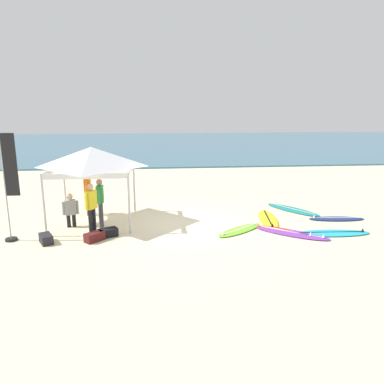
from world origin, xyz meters
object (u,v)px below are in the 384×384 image
(surfboard_red, at_px, (285,231))
(surfboard_navy, at_px, (336,219))
(surfboard_teal, at_px, (292,209))
(person_green, at_px, (100,200))
(canopy_tent, at_px, (92,157))
(surfboard_cyan, at_px, (332,233))
(gear_bag_near_tent, at_px, (46,239))
(person_yellow, at_px, (91,205))
(person_grey, at_px, (70,209))
(banner_flag, at_px, (10,192))
(surfboard_lime, at_px, (240,230))
(gear_bag_by_pole, at_px, (108,233))
(surfboard_yellow, at_px, (268,219))
(surfboard_purple, at_px, (292,233))
(gear_bag_on_sand, at_px, (95,237))
(person_orange, at_px, (88,190))

(surfboard_red, bearing_deg, surfboard_navy, 26.53)
(surfboard_teal, height_order, person_green, person_green)
(canopy_tent, relative_size, surfboard_cyan, 1.09)
(canopy_tent, xyz_separation_m, gear_bag_near_tent, (-1.18, -1.98, -2.25))
(person_yellow, xyz_separation_m, person_grey, (-0.88, 0.87, -0.33))
(surfboard_red, height_order, person_green, person_green)
(surfboard_teal, bearing_deg, banner_flag, -165.83)
(surfboard_lime, bearing_deg, canopy_tent, 164.12)
(gear_bag_by_pole, bearing_deg, surfboard_yellow, 12.53)
(surfboard_purple, height_order, gear_bag_near_tent, gear_bag_near_tent)
(person_yellow, bearing_deg, person_grey, 135.33)
(person_grey, relative_size, gear_bag_by_pole, 2.00)
(surfboard_yellow, relative_size, gear_bag_near_tent, 4.12)
(surfboard_lime, height_order, person_yellow, person_yellow)
(surfboard_cyan, relative_size, gear_bag_near_tent, 4.28)
(person_grey, xyz_separation_m, gear_bag_by_pole, (1.40, -1.16, -0.52))
(surfboard_red, relative_size, gear_bag_near_tent, 3.33)
(surfboard_navy, bearing_deg, surfboard_purple, -148.12)
(surfboard_navy, distance_m, gear_bag_near_tent, 10.19)
(surfboard_teal, distance_m, gear_bag_near_tent, 9.36)
(banner_flag, distance_m, gear_bag_on_sand, 2.90)
(surfboard_cyan, distance_m, person_grey, 8.92)
(surfboard_cyan, relative_size, surfboard_red, 1.29)
(surfboard_lime, height_order, surfboard_purple, same)
(person_orange, xyz_separation_m, gear_bag_by_pole, (1.05, -2.55, -0.85))
(person_grey, height_order, gear_bag_on_sand, person_grey)
(surfboard_teal, relative_size, person_yellow, 1.42)
(person_yellow, bearing_deg, surfboard_teal, 15.89)
(surfboard_cyan, distance_m, banner_flag, 10.35)
(person_green, relative_size, person_orange, 1.00)
(person_green, relative_size, person_grey, 1.43)
(surfboard_yellow, height_order, surfboard_red, same)
(person_green, height_order, person_yellow, same)
(surfboard_lime, bearing_deg, gear_bag_by_pole, -177.91)
(canopy_tent, relative_size, surfboard_navy, 1.34)
(surfboard_yellow, distance_m, surfboard_red, 1.40)
(person_grey, bearing_deg, person_yellow, -44.67)
(surfboard_red, bearing_deg, surfboard_purple, -46.19)
(surfboard_purple, relative_size, gear_bag_on_sand, 3.97)
(canopy_tent, xyz_separation_m, surfboard_cyan, (8.00, -2.02, -2.35))
(surfboard_cyan, height_order, surfboard_teal, same)
(surfboard_purple, bearing_deg, person_orange, 157.93)
(canopy_tent, distance_m, person_orange, 1.74)
(person_orange, bearing_deg, surfboard_yellow, -10.77)
(surfboard_lime, height_order, surfboard_red, same)
(surfboard_yellow, distance_m, gear_bag_on_sand, 6.29)
(banner_flag, relative_size, gear_bag_on_sand, 5.67)
(surfboard_teal, bearing_deg, surfboard_lime, -139.76)
(person_yellow, xyz_separation_m, gear_bag_by_pole, (0.52, -0.29, -0.85))
(banner_flag, bearing_deg, surfboard_teal, 14.17)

